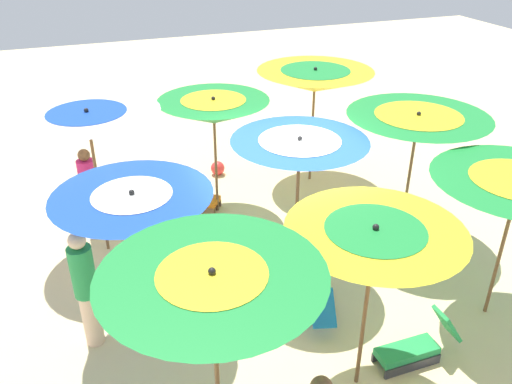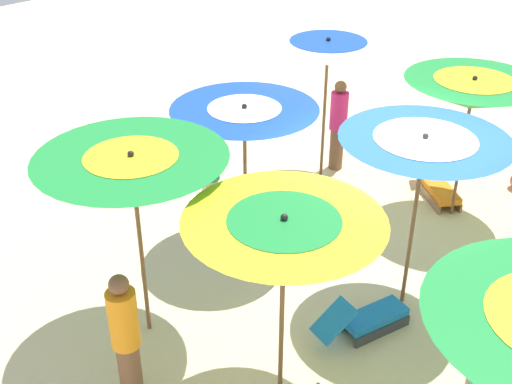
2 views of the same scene
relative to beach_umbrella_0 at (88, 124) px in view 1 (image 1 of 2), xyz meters
name	(u,v)px [view 1 (image 1 of 2)]	position (x,y,z in m)	size (l,w,h in m)	color
ground	(280,276)	(-2.47, 1.69, -2.28)	(34.65, 34.65, 0.04)	beige
beach_umbrella_0	(88,124)	(0.00, 0.00, 0.00)	(2.18, 2.18, 2.51)	brown
beach_umbrella_1	(133,207)	(-0.31, 2.16, -0.33)	(1.95, 1.95, 2.17)	brown
beach_umbrella_2	(213,290)	(-0.71, 4.28, -0.10)	(2.05, 2.05, 2.40)	brown
beach_umbrella_3	(214,111)	(-2.12, -0.60, -0.27)	(1.95, 1.95, 2.26)	brown
beach_umbrella_4	(299,151)	(-2.68, 1.75, -0.12)	(1.93, 1.93, 2.36)	brown
beach_umbrella_5	(373,245)	(-2.54, 3.97, -0.25)	(1.90, 1.90, 2.27)	brown
beach_umbrella_6	(315,80)	(-4.33, -1.19, -0.12)	(2.26, 2.26, 2.41)	brown
beach_umbrella_7	(417,125)	(-4.95, 1.29, -0.20)	(2.28, 2.28, 2.28)	brown
lounger_0	(191,197)	(-1.67, -0.91, -2.06)	(1.17, 1.02, 0.59)	olive
lounger_1	(316,295)	(-2.67, 2.55, -2.05)	(0.68, 1.31, 0.57)	#333338
lounger_2	(415,347)	(-3.40, 3.91, -2.04)	(1.13, 0.34, 0.71)	#333338
beachgoer_1	(90,191)	(0.14, -0.60, -1.42)	(0.30, 0.30, 1.61)	brown
beachgoer_2	(86,288)	(0.40, 2.17, -1.36)	(0.30, 0.30, 1.72)	beige
beach_ball	(218,168)	(-2.55, -2.06, -2.11)	(0.30, 0.30, 0.30)	red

